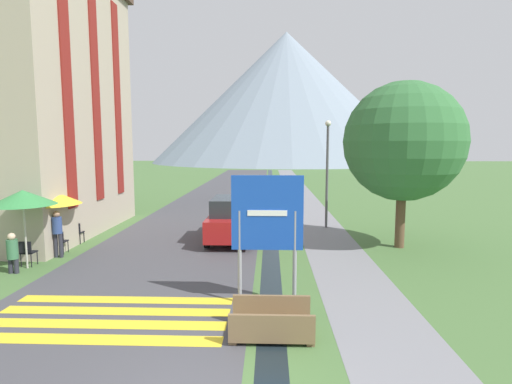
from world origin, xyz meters
TOP-DOWN VIEW (x-y plane):
  - ground_plane at (0.00, 20.00)m, footprint 160.00×160.00m
  - road at (-2.50, 30.00)m, footprint 6.40×60.00m
  - footpath at (3.60, 30.00)m, footprint 2.20×60.00m
  - drainage_channel at (1.20, 30.00)m, footprint 0.60×60.00m
  - crosswalk_marking at (-2.50, 3.18)m, footprint 5.44×2.54m
  - mountain_distant at (5.01, 94.04)m, footprint 64.37×64.37m
  - hotel_building at (-9.40, 12.00)m, footprint 6.40×9.54m
  - road_sign at (1.10, 4.16)m, footprint 1.76×0.11m
  - footbridge at (1.20, 2.49)m, footprint 1.70×1.10m
  - parked_car_near at (-0.40, 10.77)m, footprint 1.89×4.13m
  - parked_car_far at (-0.31, 22.70)m, footprint 1.96×4.20m
  - cafe_chair_middle at (-6.47, 8.47)m, footprint 0.40×0.40m
  - cafe_chair_far_left at (-6.59, 10.01)m, footprint 0.40×0.40m
  - cafe_chair_near_left at (-6.73, 6.96)m, footprint 0.40×0.40m
  - cafe_umbrella_front_green at (-6.65, 6.78)m, footprint 2.00×2.00m
  - cafe_umbrella_middle_yellow at (-6.87, 8.65)m, footprint 2.23×2.23m
  - person_seated_near at (-6.74, 6.25)m, footprint 0.32×0.32m
  - person_standing_terrace at (-6.29, 8.04)m, footprint 0.32×0.32m
  - streetlamp at (3.88, 13.62)m, footprint 0.28×0.28m
  - tree_by_path at (6.19, 9.89)m, footprint 4.50×4.50m

SIDE VIEW (x-z plane):
  - ground_plane at x=0.00m, z-range 0.00..0.00m
  - drainage_channel at x=1.20m, z-range 0.00..0.00m
  - road at x=-2.50m, z-range 0.00..0.01m
  - footpath at x=3.60m, z-range 0.00..0.01m
  - crosswalk_marking at x=-2.50m, z-range 0.00..0.01m
  - footbridge at x=1.20m, z-range -0.10..0.55m
  - cafe_chair_middle at x=-6.47m, z-range 0.09..0.94m
  - cafe_chair_far_left at x=-6.59m, z-range 0.09..0.94m
  - cafe_chair_near_left at x=-6.73m, z-range 0.09..0.94m
  - person_seated_near at x=-6.74m, z-range 0.07..1.34m
  - parked_car_near at x=-0.40m, z-range 0.00..1.82m
  - parked_car_far at x=-0.31m, z-range 0.00..1.82m
  - person_standing_terrace at x=-6.29m, z-range 0.13..1.79m
  - road_sign at x=1.10m, z-range 0.44..3.65m
  - cafe_umbrella_middle_yellow at x=-6.87m, z-range 0.90..3.25m
  - cafe_umbrella_front_green at x=-6.65m, z-range 1.02..3.56m
  - streetlamp at x=3.88m, z-range 0.48..5.59m
  - tree_by_path at x=6.19m, z-range 0.90..7.23m
  - hotel_building at x=-9.40m, z-range 0.44..12.77m
  - mountain_distant at x=5.01m, z-range 0.00..31.16m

